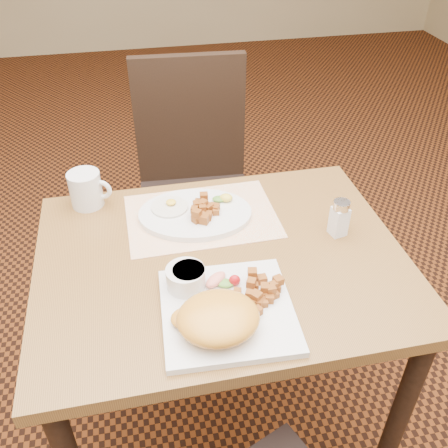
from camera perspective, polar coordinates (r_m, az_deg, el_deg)
ground at (r=1.81m, az=-0.20°, el=-21.98°), size 8.00×8.00×0.00m
table at (r=1.30m, az=-0.26°, el=-7.35°), size 0.90×0.70×0.75m
chair_far at (r=1.93m, az=-3.40°, el=5.47°), size 0.45×0.45×0.97m
placemat at (r=1.35m, az=-2.58°, el=0.88°), size 0.40×0.29×0.00m
plate_square at (r=1.09m, az=0.41°, el=-9.90°), size 0.29×0.29×0.02m
plate_oval at (r=1.35m, az=-3.31°, el=1.16°), size 0.33×0.27×0.02m
hollandaise_mound at (r=1.02m, az=-0.77°, el=-10.73°), size 0.18×0.15×0.06m
ramekin at (r=1.11m, az=-4.38°, el=-6.07°), size 0.09×0.09×0.05m
garnish_sq at (r=1.13m, az=-0.21°, el=-6.47°), size 0.09×0.06×0.03m
fried_egg at (r=1.36m, az=-6.21°, el=2.02°), size 0.10×0.10×0.02m
garnish_ov at (r=1.38m, az=-0.06°, el=2.97°), size 0.06×0.04×0.02m
salt_shaker at (r=1.30m, az=13.06°, el=0.73°), size 0.05×0.05×0.10m
coffee_mug at (r=1.43m, az=-15.44°, el=3.85°), size 0.12×0.09×0.10m
home_fries_sq at (r=1.10m, az=4.33°, el=-7.78°), size 0.11×0.12×0.04m
home_fries_ov at (r=1.32m, az=-2.41°, el=1.57°), size 0.09×0.11×0.04m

